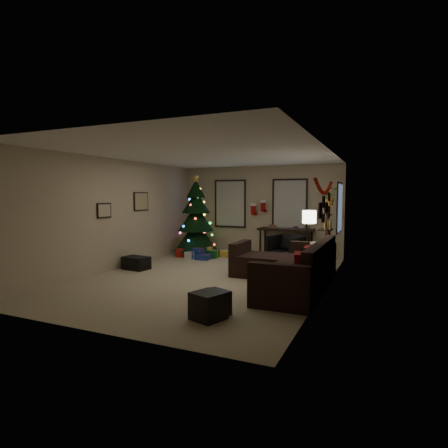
{
  "coord_description": "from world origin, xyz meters",
  "views": [
    {
      "loc": [
        3.51,
        -7.12,
        1.82
      ],
      "look_at": [
        0.1,
        0.6,
        1.15
      ],
      "focal_mm": 29.2,
      "sensor_mm": 36.0,
      "label": 1
    }
  ],
  "objects": [
    {
      "name": "window_back_left",
      "position": [
        -0.95,
        3.47,
        1.55
      ],
      "size": [
        1.05,
        0.06,
        1.5
      ],
      "color": "#728CB2",
      "rests_on": "wall_back"
    },
    {
      "name": "wall_left",
      "position": [
        -2.5,
        0.0,
        1.35
      ],
      "size": [
        0.0,
        7.0,
        7.0
      ],
      "primitive_type": "plane",
      "rotation": [
        1.57,
        0.0,
        1.57
      ],
      "color": "#C1B093",
      "rests_on": "floor"
    },
    {
      "name": "desk",
      "position": [
        0.91,
        3.22,
        0.76
      ],
      "size": [
        1.59,
        0.57,
        0.86
      ],
      "color": "black",
      "rests_on": "floor"
    },
    {
      "name": "stocking_left",
      "position": [
        -0.14,
        3.38,
        1.4
      ],
      "size": [
        0.2,
        0.05,
        0.36
      ],
      "color": "#990F0C",
      "rests_on": "wall_back"
    },
    {
      "name": "ottoman_far",
      "position": [
        1.18,
        -2.23,
        0.19
      ],
      "size": [
        0.51,
        0.51,
        0.37
      ],
      "primitive_type": "cube",
      "rotation": [
        0.0,
        0.0,
        -0.39
      ],
      "color": "black",
      "rests_on": "floor"
    },
    {
      "name": "floor_lamp",
      "position": [
        1.95,
        1.22,
        1.23
      ],
      "size": [
        0.31,
        0.31,
        1.47
      ],
      "rotation": [
        0.0,
        0.0,
        0.09
      ],
      "color": "black",
      "rests_on": "floor"
    },
    {
      "name": "pillow_red_a",
      "position": [
        2.21,
        -1.12,
        0.64
      ],
      "size": [
        0.21,
        0.45,
        0.44
      ],
      "primitive_type": "cube",
      "rotation": [
        0.0,
        0.0,
        0.22
      ],
      "color": "maroon",
      "rests_on": "sofa"
    },
    {
      "name": "art_abstract",
      "position": [
        -2.48,
        -0.49,
        1.46
      ],
      "size": [
        0.04,
        0.45,
        0.35
      ],
      "color": "black",
      "rests_on": "wall_left"
    },
    {
      "name": "window_right_wall",
      "position": [
        2.47,
        2.55,
        1.5
      ],
      "size": [
        0.06,
        0.9,
        1.3
      ],
      "color": "#728CB2",
      "rests_on": "wall_right"
    },
    {
      "name": "potted_plant",
      "position": [
        2.3,
        1.83,
        1.85
      ],
      "size": [
        0.63,
        0.59,
        0.57
      ],
      "primitive_type": "imported",
      "rotation": [
        0.0,
        0.0,
        0.35
      ],
      "color": "#4C4C4C",
      "rests_on": "bookshelf"
    },
    {
      "name": "sofa",
      "position": [
        1.8,
        0.05,
        0.31
      ],
      "size": [
        2.15,
        3.1,
        0.93
      ],
      "color": "black",
      "rests_on": "floor"
    },
    {
      "name": "wall_right",
      "position": [
        2.5,
        0.0,
        1.35
      ],
      "size": [
        0.0,
        7.0,
        7.0
      ],
      "primitive_type": "plane",
      "rotation": [
        1.57,
        0.0,
        -1.57
      ],
      "color": "#C1B093",
      "rests_on": "floor"
    },
    {
      "name": "ottoman_near",
      "position": [
        1.19,
        -2.44,
        0.2
      ],
      "size": [
        0.54,
        0.54,
        0.4
      ],
      "primitive_type": "cube",
      "rotation": [
        0.0,
        0.0,
        -0.34
      ],
      "color": "black",
      "rests_on": "floor"
    },
    {
      "name": "floor",
      "position": [
        0.0,
        0.0,
        0.0
      ],
      "size": [
        7.0,
        7.0,
        0.0
      ],
      "primitive_type": "plane",
      "color": "tan",
      "rests_on": "ground"
    },
    {
      "name": "stocking_right",
      "position": [
        0.19,
        3.31,
        1.5
      ],
      "size": [
        0.2,
        0.05,
        0.36
      ],
      "color": "#990F0C",
      "rests_on": "wall_back"
    },
    {
      "name": "garland",
      "position": [
        2.45,
        -0.02,
        1.98
      ],
      "size": [
        0.08,
        1.9,
        0.3
      ],
      "primitive_type": null,
      "color": "#A5140C",
      "rests_on": "wall_right"
    },
    {
      "name": "ceiling",
      "position": [
        0.0,
        0.0,
        2.7
      ],
      "size": [
        7.0,
        7.0,
        0.0
      ],
      "primitive_type": "plane",
      "rotation": [
        3.14,
        0.0,
        0.0
      ],
      "color": "white",
      "rests_on": "floor"
    },
    {
      "name": "gallery",
      "position": [
        2.48,
        -0.07,
        1.57
      ],
      "size": [
        0.03,
        1.25,
        0.54
      ],
      "color": "black",
      "rests_on": "wall_right"
    },
    {
      "name": "pillow_red_b",
      "position": [
        2.21,
        -0.26,
        0.64
      ],
      "size": [
        0.15,
        0.44,
        0.43
      ],
      "primitive_type": "cube",
      "rotation": [
        0.0,
        0.0,
        0.07
      ],
      "color": "maroon",
      "rests_on": "sofa"
    },
    {
      "name": "storage_bin",
      "position": [
        -2.04,
        0.09,
        0.16
      ],
      "size": [
        0.67,
        0.49,
        0.31
      ],
      "primitive_type": "cube",
      "rotation": [
        0.0,
        0.0,
        -0.13
      ],
      "color": "black",
      "rests_on": "floor"
    },
    {
      "name": "pillow_cream",
      "position": [
        2.21,
        0.33,
        0.63
      ],
      "size": [
        0.18,
        0.46,
        0.45
      ],
      "primitive_type": "cube",
      "rotation": [
        0.0,
        0.0,
        0.11
      ],
      "color": "beige",
      "rests_on": "sofa"
    },
    {
      "name": "wall_front",
      "position": [
        0.0,
        -3.5,
        1.35
      ],
      "size": [
        5.0,
        0.0,
        5.0
      ],
      "primitive_type": "plane",
      "rotation": [
        -1.57,
        0.0,
        0.0
      ],
      "color": "#C1B093",
      "rests_on": "floor"
    },
    {
      "name": "art_map",
      "position": [
        -2.48,
        0.92,
        1.65
      ],
      "size": [
        0.04,
        0.6,
        0.5
      ],
      "color": "black",
      "rests_on": "wall_left"
    },
    {
      "name": "bookshelf",
      "position": [
        2.3,
        1.7,
        0.77
      ],
      "size": [
        0.3,
        0.47,
        1.58
      ],
      "color": "black",
      "rests_on": "floor"
    },
    {
      "name": "christmas_tree",
      "position": [
        -1.72,
        2.62,
        1.03
      ],
      "size": [
        1.34,
        1.34,
        2.49
      ],
      "rotation": [
        0.0,
        0.0,
        0.21
      ],
      "color": "black",
      "rests_on": "floor"
    },
    {
      "name": "wall_back",
      "position": [
        0.0,
        3.5,
        1.35
      ],
      "size": [
        5.0,
        0.0,
        5.0
      ],
      "primitive_type": "plane",
      "rotation": [
        1.57,
        0.0,
        0.0
      ],
      "color": "#C1B093",
      "rests_on": "floor"
    },
    {
      "name": "presents",
      "position": [
        -1.4,
        2.26,
        0.12
      ],
      "size": [
        1.5,
        1.01,
        0.3
      ],
      "rotation": [
        0.0,
        0.0,
        0.34
      ],
      "color": "#14591E",
      "rests_on": "floor"
    },
    {
      "name": "desk_chair",
      "position": [
        1.08,
        2.57,
        0.37
      ],
      "size": [
        0.92,
        0.89,
        0.75
      ],
      "primitive_type": "imported",
      "rotation": [
        0.0,
        0.0,
        -0.36
      ],
      "color": "black",
      "rests_on": "floor"
    },
    {
      "name": "window_back_right",
      "position": [
        0.95,
        3.47,
        1.55
      ],
      "size": [
        1.05,
        0.06,
        1.5
      ],
      "color": "#728CB2",
      "rests_on": "wall_back"
    }
  ]
}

